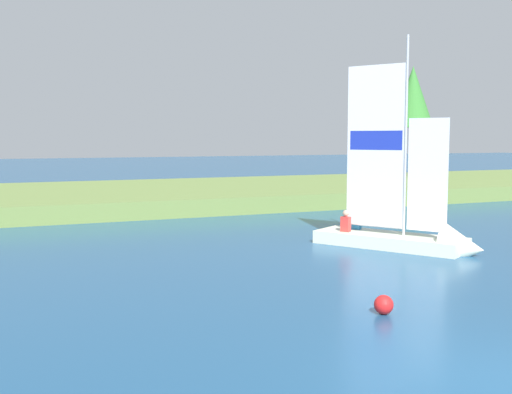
% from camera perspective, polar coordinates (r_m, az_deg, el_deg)
% --- Properties ---
extents(shore_bank, '(80.00, 13.33, 0.76)m').
position_cam_1_polar(shore_bank, '(32.19, -11.56, 0.08)').
color(shore_bank, olive).
rests_on(shore_bank, ground).
extents(shoreline_tree_centre, '(2.82, 2.82, 7.36)m').
position_cam_1_polar(shoreline_tree_centre, '(43.54, 14.18, 8.87)').
color(shoreline_tree_centre, brown).
rests_on(shoreline_tree_centre, shore_bank).
extents(sailboat, '(3.82, 5.14, 6.83)m').
position_cam_1_polar(sailboat, '(19.14, 14.51, -3.40)').
color(sailboat, silver).
rests_on(sailboat, ground).
extents(channel_buoy, '(0.37, 0.37, 0.37)m').
position_cam_1_polar(channel_buoy, '(12.19, 11.64, -9.66)').
color(channel_buoy, red).
rests_on(channel_buoy, ground).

